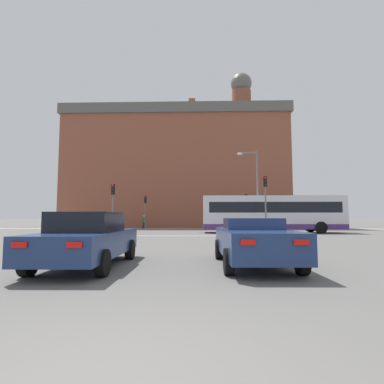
# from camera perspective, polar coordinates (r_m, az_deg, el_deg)

# --- Properties ---
(stop_line_strip) EXTENTS (8.97, 0.30, 0.01)m
(stop_line_strip) POSITION_cam_1_polar(r_m,az_deg,el_deg) (22.12, -0.25, -8.36)
(stop_line_strip) COLOR silver
(stop_line_strip) RESTS_ON ground_plane
(far_pavement) EXTENTS (69.96, 2.50, 0.01)m
(far_pavement) POSITION_cam_1_polar(r_m,az_deg,el_deg) (35.19, 0.47, -7.02)
(far_pavement) COLOR gray
(far_pavement) RESTS_ON ground_plane
(brick_civic_building) EXTENTS (30.43, 11.96, 22.73)m
(brick_civic_building) POSITION_cam_1_polar(r_m,az_deg,el_deg) (43.90, -2.67, 4.25)
(brick_civic_building) COLOR brown
(brick_civic_building) RESTS_ON ground_plane
(car_saloon_left) EXTENTS (2.03, 4.72, 1.52)m
(car_saloon_left) POSITION_cam_1_polar(r_m,az_deg,el_deg) (9.00, -19.21, -8.42)
(car_saloon_left) COLOR navy
(car_saloon_left) RESTS_ON ground_plane
(car_roadster_right) EXTENTS (2.05, 4.54, 1.35)m
(car_roadster_right) POSITION_cam_1_polar(r_m,az_deg,el_deg) (8.86, 11.62, -9.07)
(car_roadster_right) COLOR navy
(car_roadster_right) RESTS_ON ground_plane
(bus_crossing_lead) EXTENTS (12.10, 2.73, 3.20)m
(bus_crossing_lead) POSITION_cam_1_polar(r_m,az_deg,el_deg) (27.30, 14.98, -3.91)
(bus_crossing_lead) COLOR silver
(bus_crossing_lead) RESTS_ON ground_plane
(traffic_light_near_right) EXTENTS (0.26, 0.31, 4.52)m
(traffic_light_near_right) POSITION_cam_1_polar(r_m,az_deg,el_deg) (23.77, 13.82, -0.69)
(traffic_light_near_right) COLOR slate
(traffic_light_near_right) RESTS_ON ground_plane
(traffic_light_far_right) EXTENTS (0.26, 0.31, 4.00)m
(traffic_light_far_right) POSITION_cam_1_polar(r_m,az_deg,el_deg) (34.74, 10.32, -2.52)
(traffic_light_far_right) COLOR slate
(traffic_light_far_right) RESTS_ON ground_plane
(traffic_light_near_left) EXTENTS (0.26, 0.31, 3.92)m
(traffic_light_near_left) POSITION_cam_1_polar(r_m,az_deg,el_deg) (24.00, -14.87, -1.59)
(traffic_light_near_left) COLOR slate
(traffic_light_near_left) RESTS_ON ground_plane
(traffic_light_far_left) EXTENTS (0.26, 0.31, 3.78)m
(traffic_light_far_left) POSITION_cam_1_polar(r_m,az_deg,el_deg) (35.07, -8.91, -2.79)
(traffic_light_far_left) COLOR slate
(traffic_light_far_left) RESTS_ON ground_plane
(street_lamp_junction) EXTENTS (1.86, 0.36, 7.28)m
(street_lamp_junction) POSITION_cam_1_polar(r_m,az_deg,el_deg) (27.14, 11.73, 1.73)
(street_lamp_junction) COLOR slate
(street_lamp_junction) RESTS_ON ground_plane
(pedestrian_waiting) EXTENTS (0.41, 0.25, 1.60)m
(pedestrian_waiting) POSITION_cam_1_polar(r_m,az_deg,el_deg) (36.68, -9.15, -5.42)
(pedestrian_waiting) COLOR black
(pedestrian_waiting) RESTS_ON ground_plane
(tree_by_building) EXTENTS (5.12, 5.12, 7.32)m
(tree_by_building) POSITION_cam_1_polar(r_m,az_deg,el_deg) (41.70, -13.32, -0.19)
(tree_by_building) COLOR #4C3823
(tree_by_building) RESTS_ON ground_plane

